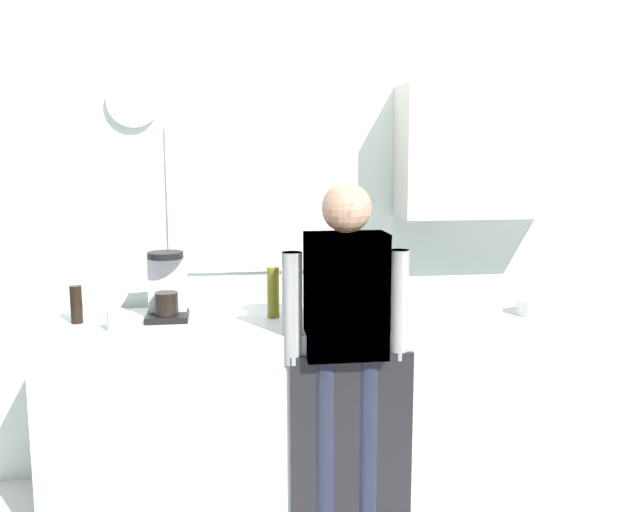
{
  "coord_description": "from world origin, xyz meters",
  "views": [
    {
      "loc": [
        -0.53,
        -2.92,
        1.74
      ],
      "look_at": [
        -0.08,
        0.25,
        1.24
      ],
      "focal_mm": 38.36,
      "sensor_mm": 36.0,
      "label": 1
    }
  ],
  "objects_px": {
    "mixing_bowl": "(539,307)",
    "person_at_sink": "(346,329)",
    "coffee_maker": "(167,289)",
    "bottle_dark_sauce": "(76,304)",
    "bottle_clear_soda": "(335,293)",
    "cup_white_mug": "(116,320)",
    "bottle_olive_oil": "(273,292)",
    "person_guest": "(346,329)",
    "cup_blue_mug": "(394,300)"
  },
  "relations": [
    {
      "from": "coffee_maker",
      "to": "bottle_olive_oil",
      "type": "relative_size",
      "value": 1.32
    },
    {
      "from": "coffee_maker",
      "to": "mixing_bowl",
      "type": "relative_size",
      "value": 1.5
    },
    {
      "from": "bottle_clear_soda",
      "to": "bottle_olive_oil",
      "type": "height_order",
      "value": "bottle_clear_soda"
    },
    {
      "from": "bottle_olive_oil",
      "to": "person_at_sink",
      "type": "bearing_deg",
      "value": -47.63
    },
    {
      "from": "cup_blue_mug",
      "to": "person_at_sink",
      "type": "xyz_separation_m",
      "value": [
        -0.32,
        -0.41,
        -0.03
      ]
    },
    {
      "from": "coffee_maker",
      "to": "bottle_dark_sauce",
      "type": "relative_size",
      "value": 1.83
    },
    {
      "from": "person_at_sink",
      "to": "person_guest",
      "type": "height_order",
      "value": "same"
    },
    {
      "from": "bottle_dark_sauce",
      "to": "bottle_clear_soda",
      "type": "distance_m",
      "value": 1.22
    },
    {
      "from": "bottle_olive_oil",
      "to": "person_at_sink",
      "type": "height_order",
      "value": "person_at_sink"
    },
    {
      "from": "person_guest",
      "to": "bottle_dark_sauce",
      "type": "bearing_deg",
      "value": 2.41
    },
    {
      "from": "cup_blue_mug",
      "to": "person_at_sink",
      "type": "bearing_deg",
      "value": -128.21
    },
    {
      "from": "coffee_maker",
      "to": "bottle_dark_sauce",
      "type": "distance_m",
      "value": 0.42
    },
    {
      "from": "bottle_clear_soda",
      "to": "person_guest",
      "type": "relative_size",
      "value": 0.17
    },
    {
      "from": "coffee_maker",
      "to": "cup_white_mug",
      "type": "distance_m",
      "value": 0.31
    },
    {
      "from": "bottle_dark_sauce",
      "to": "mixing_bowl",
      "type": "bearing_deg",
      "value": -3.87
    },
    {
      "from": "cup_white_mug",
      "to": "mixing_bowl",
      "type": "height_order",
      "value": "cup_white_mug"
    },
    {
      "from": "bottle_dark_sauce",
      "to": "cup_white_mug",
      "type": "xyz_separation_m",
      "value": [
        0.2,
        -0.16,
        -0.04
      ]
    },
    {
      "from": "bottle_clear_soda",
      "to": "cup_white_mug",
      "type": "relative_size",
      "value": 2.95
    },
    {
      "from": "person_at_sink",
      "to": "coffee_maker",
      "type": "bearing_deg",
      "value": 145.91
    },
    {
      "from": "bottle_olive_oil",
      "to": "person_guest",
      "type": "bearing_deg",
      "value": -47.63
    },
    {
      "from": "mixing_bowl",
      "to": "person_guest",
      "type": "bearing_deg",
      "value": -168.93
    },
    {
      "from": "mixing_bowl",
      "to": "person_at_sink",
      "type": "distance_m",
      "value": 1.03
    },
    {
      "from": "bottle_dark_sauce",
      "to": "bottle_olive_oil",
      "type": "distance_m",
      "value": 0.93
    },
    {
      "from": "bottle_olive_oil",
      "to": "cup_white_mug",
      "type": "relative_size",
      "value": 2.63
    },
    {
      "from": "coffee_maker",
      "to": "cup_white_mug",
      "type": "bearing_deg",
      "value": -137.83
    },
    {
      "from": "bottle_dark_sauce",
      "to": "person_guest",
      "type": "distance_m",
      "value": 1.28
    },
    {
      "from": "cup_blue_mug",
      "to": "mixing_bowl",
      "type": "distance_m",
      "value": 0.72
    },
    {
      "from": "cup_white_mug",
      "to": "person_at_sink",
      "type": "height_order",
      "value": "person_at_sink"
    },
    {
      "from": "cup_white_mug",
      "to": "person_guest",
      "type": "bearing_deg",
      "value": -10.48
    },
    {
      "from": "mixing_bowl",
      "to": "bottle_clear_soda",
      "type": "bearing_deg",
      "value": 179.88
    },
    {
      "from": "bottle_clear_soda",
      "to": "cup_blue_mug",
      "type": "bearing_deg",
      "value": 31.63
    },
    {
      "from": "bottle_olive_oil",
      "to": "cup_white_mug",
      "type": "xyz_separation_m",
      "value": [
        -0.72,
        -0.14,
        -0.08
      ]
    },
    {
      "from": "cup_white_mug",
      "to": "person_guest",
      "type": "relative_size",
      "value": 0.06
    },
    {
      "from": "cup_blue_mug",
      "to": "person_at_sink",
      "type": "height_order",
      "value": "person_at_sink"
    },
    {
      "from": "coffee_maker",
      "to": "mixing_bowl",
      "type": "height_order",
      "value": "coffee_maker"
    },
    {
      "from": "coffee_maker",
      "to": "bottle_olive_oil",
      "type": "height_order",
      "value": "coffee_maker"
    },
    {
      "from": "bottle_clear_soda",
      "to": "person_at_sink",
      "type": "bearing_deg",
      "value": -85.04
    },
    {
      "from": "cup_white_mug",
      "to": "person_guest",
      "type": "height_order",
      "value": "person_guest"
    },
    {
      "from": "cup_blue_mug",
      "to": "mixing_bowl",
      "type": "height_order",
      "value": "cup_blue_mug"
    },
    {
      "from": "cup_blue_mug",
      "to": "person_guest",
      "type": "height_order",
      "value": "person_guest"
    },
    {
      "from": "bottle_clear_soda",
      "to": "cup_white_mug",
      "type": "distance_m",
      "value": 1.01
    },
    {
      "from": "bottle_clear_soda",
      "to": "cup_white_mug",
      "type": "xyz_separation_m",
      "value": [
        -1.01,
        -0.01,
        -0.09
      ]
    },
    {
      "from": "cup_white_mug",
      "to": "person_at_sink",
      "type": "xyz_separation_m",
      "value": [
        1.02,
        -0.19,
        -0.03
      ]
    },
    {
      "from": "cup_blue_mug",
      "to": "person_guest",
      "type": "relative_size",
      "value": 0.06
    },
    {
      "from": "bottle_olive_oil",
      "to": "cup_blue_mug",
      "type": "distance_m",
      "value": 0.63
    },
    {
      "from": "mixing_bowl",
      "to": "person_guest",
      "type": "distance_m",
      "value": 1.03
    },
    {
      "from": "bottle_clear_soda",
      "to": "person_guest",
      "type": "height_order",
      "value": "person_guest"
    },
    {
      "from": "cup_white_mug",
      "to": "bottle_dark_sauce",
      "type": "bearing_deg",
      "value": 142.03
    },
    {
      "from": "cup_white_mug",
      "to": "bottle_clear_soda",
      "type": "bearing_deg",
      "value": 0.58
    },
    {
      "from": "coffee_maker",
      "to": "cup_blue_mug",
      "type": "xyz_separation_m",
      "value": [
        1.13,
        0.02,
        -0.1
      ]
    }
  ]
}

